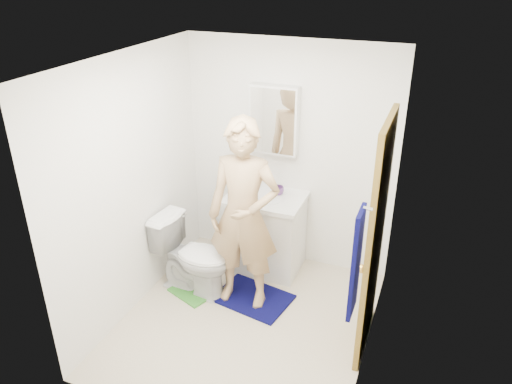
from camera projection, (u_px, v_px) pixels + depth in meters
floor at (246, 322)px, 4.67m from camera, size 2.20×2.40×0.02m
ceiling at (243, 59)px, 3.61m from camera, size 2.20×2.40×0.02m
wall_back at (289, 157)px, 5.15m from camera, size 2.20×0.02×2.40m
wall_front at (172, 290)px, 3.12m from camera, size 2.20×0.02×2.40m
wall_left at (131, 187)px, 4.50m from camera, size 0.02×2.40×2.40m
wall_right at (380, 232)px, 3.78m from camera, size 0.02×2.40×2.40m
vanity_cabinet at (265, 234)px, 5.30m from camera, size 0.75×0.55×0.80m
countertop at (266, 199)px, 5.12m from camera, size 0.79×0.59×0.05m
sink_basin at (266, 197)px, 5.11m from camera, size 0.40×0.40×0.03m
faucet at (272, 184)px, 5.23m from camera, size 0.03×0.03×0.12m
medicine_cabinet at (274, 120)px, 4.97m from camera, size 0.50×0.12×0.70m
mirror_panel at (272, 122)px, 4.92m from camera, size 0.46×0.01×0.66m
door at (375, 241)px, 3.99m from camera, size 0.05×0.80×2.05m
door_knob at (362, 269)px, 3.77m from camera, size 0.07×0.07×0.07m
towel at (356, 264)px, 3.30m from camera, size 0.03×0.24×0.80m
towel_hook at (368, 209)px, 3.11m from camera, size 0.06×0.02×0.02m
toilet at (193, 256)px, 4.94m from camera, size 0.82×0.53×0.79m
bath_mat at (253, 298)px, 4.95m from camera, size 0.80×0.63×0.02m
green_rug at (194, 291)px, 5.06m from camera, size 0.53×0.49×0.02m
soap_dispenser at (238, 187)px, 5.10m from camera, size 0.11×0.11×0.18m
toothbrush_cup at (278, 190)px, 5.13m from camera, size 0.13×0.13×0.09m
man at (244, 216)px, 4.53m from camera, size 0.70×0.49×1.84m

